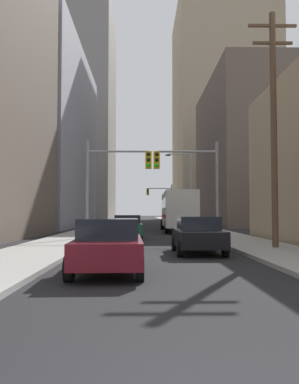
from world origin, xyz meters
The scene contains 15 objects.
sidewalk_left centered at (-4.96, 50.00, 0.07)m, with size 3.23×160.00×0.15m, color #9E9E99.
sidewalk_right centered at (4.96, 50.00, 0.07)m, with size 3.23×160.00×0.15m, color #9E9E99.
city_bus centered at (2.51, 33.20, 1.93)m, with size 2.72×11.54×3.40m.
sedan_maroon centered at (-1.54, 8.18, 0.77)m, with size 1.95×4.25×1.52m.
sedan_black centered at (1.67, 13.72, 0.77)m, with size 1.95×4.21×1.52m.
sedan_green centered at (-1.57, 23.21, 0.77)m, with size 1.96×4.27×1.52m.
traffic_signal_near_left centered at (-2.25, 21.84, 4.05)m, with size 3.98×0.44×6.00m.
traffic_signal_near_right centered at (2.25, 21.84, 4.05)m, with size 3.97×0.44×6.00m.
traffic_signal_far_right centered at (2.24, 61.14, 4.05)m, with size 4.00×0.44×6.00m.
utility_pole_right centered at (5.29, 15.04, 5.67)m, with size 2.20×0.28×10.77m.
street_lamp_right centered at (3.64, 36.47, 4.56)m, with size 2.55×0.32×7.50m.
building_left_mid_office centered at (-15.72, 47.72, 10.78)m, with size 15.71×28.51×21.55m, color #93939E.
building_left_far_tower centered at (-14.33, 86.46, 23.13)m, with size 14.44×22.74×46.26m, color gray.
building_right_mid_block centered at (18.08, 50.73, 9.37)m, with size 20.22×24.14×18.74m, color #66564C.
building_right_far_highrise centered at (17.41, 90.15, 24.08)m, with size 20.49×27.18×48.17m, color tan.
Camera 1 is at (-0.62, -3.41, 1.70)m, focal length 39.05 mm.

